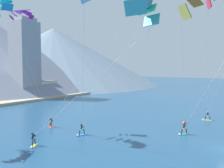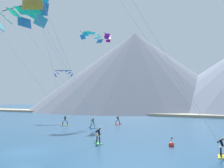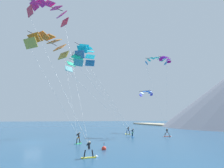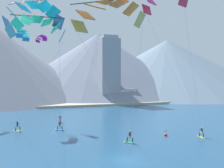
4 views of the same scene
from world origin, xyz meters
TOP-DOWN VIEW (x-y plane):
  - ground_plane at (0.00, 0.00)m, footprint 400.00×400.00m
  - kitesurfer_near_lead at (-3.72, 26.10)m, footprint 1.12×1.74m
  - kitesurfer_near_trail at (15.68, 6.37)m, footprint 0.59×1.77m
  - kitesurfer_mid_center at (3.62, 6.76)m, footprint 1.62×1.38m
  - kitesurfer_far_left at (-4.90, 18.66)m, footprint 1.79×0.77m
  - kitesurfer_far_right at (-11.94, 20.14)m, footprint 1.68×1.27m
  - parafoil_kite_near_lead at (-10.82, 27.61)m, footprint 8.36×5.73m
  - parafoil_kite_mid_center at (-1.21, 1.54)m, footprint 8.92×8.75m
  - parafoil_kite_far_left at (-9.21, 9.67)m, footprint 8.50×11.69m
  - parafoil_kite_far_right at (-8.83, 7.10)m, footprint 7.37×14.91m
  - parafoil_kite_distant_high_outer at (-7.29, 28.12)m, footprint 2.33×3.74m
  - race_marker_buoy at (10.91, 8.85)m, footprint 0.56×0.56m
  - shoreline_strip at (0.00, 56.97)m, footprint 180.00×10.00m
  - shore_building_harbour_front at (24.58, 61.90)m, footprint 7.86×6.56m
  - highrise_tower at (18.40, 62.00)m, footprint 7.00×7.00m
  - mountain_peak_central_summit at (26.01, 103.53)m, footprint 103.10×103.10m
  - mountain_peak_east_shoulder at (66.08, 100.60)m, footprint 114.50×114.50m

SIDE VIEW (x-z plane):
  - ground_plane at x=0.00m, z-range 0.00..0.00m
  - race_marker_buoy at x=10.91m, z-range -0.35..0.67m
  - shoreline_strip at x=0.00m, z-range 0.00..0.70m
  - kitesurfer_near_trail at x=15.68m, z-range -0.37..1.33m
  - kitesurfer_near_lead at x=-3.72m, z-range -0.35..1.37m
  - kitesurfer_far_left at x=-4.90m, z-range -0.36..1.39m
  - kitesurfer_far_right at x=-11.94m, z-range -0.34..1.47m
  - kitesurfer_mid_center at x=3.62m, z-range -0.34..1.50m
  - shore_building_harbour_front at x=24.58m, z-range 0.01..5.19m
  - highrise_tower at x=18.40m, z-range -0.21..24.65m
  - mountain_peak_east_shoulder at x=66.08m, z-range 0.00..31.18m
  - parafoil_kite_far_right at x=-8.83m, z-range 8.00..23.72m
  - mountain_peak_central_summit at x=26.01m, z-range 0.00..33.20m
  - parafoil_kite_mid_center at x=-1.21m, z-range 8.50..25.35m
  - parafoil_kite_distant_high_outer at x=-7.29m, z-range 17.02..18.36m
  - parafoil_kite_far_left at x=-9.21m, z-range 8.97..27.24m
  - parafoil_kite_near_lead at x=-10.82m, z-range 9.27..26.94m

